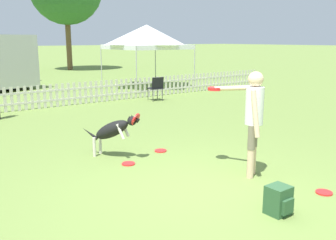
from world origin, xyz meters
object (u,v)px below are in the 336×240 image
(handler_person, at_px, (252,112))
(leaping_dog, at_px, (113,130))
(frisbee_midfield, at_px, (128,164))
(backpack_on_grass, at_px, (279,200))
(frisbee_near_dog, at_px, (324,193))
(canopy_tent_main, at_px, (147,37))
(frisbee_near_handler, at_px, (161,151))
(folding_chair_center, at_px, (156,87))

(handler_person, relative_size, leaping_dog, 1.49)
(frisbee_midfield, bearing_deg, handler_person, -51.70)
(leaping_dog, distance_m, backpack_on_grass, 3.34)
(frisbee_near_dog, distance_m, canopy_tent_main, 12.61)
(leaping_dog, bearing_deg, canopy_tent_main, -158.05)
(frisbee_near_handler, xyz_separation_m, frisbee_midfield, (-0.91, -0.29, 0.00))
(leaping_dog, xyz_separation_m, canopy_tent_main, (6.23, 8.23, 1.71))
(handler_person, xyz_separation_m, folding_chair_center, (3.08, 7.01, -0.54))
(handler_person, height_order, frisbee_midfield, handler_person)
(folding_chair_center, bearing_deg, canopy_tent_main, -112.03)
(frisbee_midfield, bearing_deg, canopy_tent_main, 54.54)
(canopy_tent_main, bearing_deg, frisbee_near_handler, -122.20)
(frisbee_midfield, relative_size, backpack_on_grass, 0.64)
(leaping_dog, height_order, canopy_tent_main, canopy_tent_main)
(leaping_dog, relative_size, folding_chair_center, 1.32)
(frisbee_near_handler, distance_m, folding_chair_center, 6.17)
(handler_person, distance_m, frisbee_midfield, 2.32)
(folding_chair_center, bearing_deg, backpack_on_grass, 71.66)
(canopy_tent_main, bearing_deg, frisbee_near_dog, -111.96)
(frisbee_near_handler, bearing_deg, canopy_tent_main, 57.80)
(frisbee_near_handler, xyz_separation_m, folding_chair_center, (3.46, 5.09, 0.50))
(backpack_on_grass, xyz_separation_m, folding_chair_center, (3.84, 8.15, 0.33))
(frisbee_near_dog, relative_size, canopy_tent_main, 0.08)
(frisbee_near_dog, relative_size, folding_chair_center, 0.28)
(frisbee_near_handler, xyz_separation_m, canopy_tent_main, (5.32, 8.45, 2.23))
(frisbee_near_handler, relative_size, folding_chair_center, 0.28)
(frisbee_near_dog, bearing_deg, canopy_tent_main, 68.04)
(backpack_on_grass, bearing_deg, frisbee_near_handler, 83.00)
(frisbee_near_handler, relative_size, canopy_tent_main, 0.08)
(leaping_dog, xyz_separation_m, folding_chair_center, (4.37, 4.87, -0.02))
(handler_person, relative_size, frisbee_midfield, 7.16)
(handler_person, relative_size, folding_chair_center, 1.98)
(frisbee_near_dog, distance_m, folding_chair_center, 8.62)
(folding_chair_center, distance_m, canopy_tent_main, 4.21)
(canopy_tent_main, bearing_deg, folding_chair_center, -118.91)
(handler_person, bearing_deg, frisbee_midfield, 97.38)
(canopy_tent_main, bearing_deg, leaping_dog, -127.13)
(backpack_on_grass, relative_size, folding_chair_center, 0.43)
(folding_chair_center, bearing_deg, leaping_dog, 54.94)
(leaping_dog, bearing_deg, folding_chair_center, -162.86)
(leaping_dog, bearing_deg, handler_person, 90.16)
(handler_person, xyz_separation_m, canopy_tent_main, (4.94, 10.37, 1.19))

